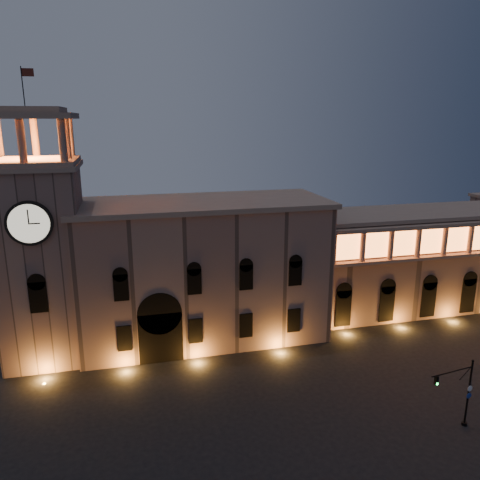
{
  "coord_description": "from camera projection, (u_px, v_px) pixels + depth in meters",
  "views": [
    {
      "loc": [
        -10.88,
        -33.34,
        27.26
      ],
      "look_at": [
        1.29,
        16.0,
        13.99
      ],
      "focal_mm": 35.0,
      "sensor_mm": 36.0,
      "label": 1
    }
  ],
  "objects": [
    {
      "name": "government_building",
      "position": [
        203.0,
        270.0,
        58.63
      ],
      "size": [
        30.8,
        12.8,
        17.6
      ],
      "color": "#866458",
      "rests_on": "ground"
    },
    {
      "name": "colonnade_wing",
      "position": [
        429.0,
        258.0,
        68.76
      ],
      "size": [
        40.6,
        11.5,
        14.5
      ],
      "color": "#815F52",
      "rests_on": "ground"
    },
    {
      "name": "clock_tower",
      "position": [
        41.0,
        254.0,
        52.52
      ],
      "size": [
        9.8,
        9.8,
        32.4
      ],
      "color": "#866458",
      "rests_on": "ground"
    },
    {
      "name": "traffic_light",
      "position": [
        462.0,
        393.0,
        41.68
      ],
      "size": [
        4.8,
        1.02,
        6.64
      ],
      "rotation": [
        0.0,
        0.0,
        0.14
      ],
      "color": "black",
      "rests_on": "ground"
    },
    {
      "name": "ground",
      "position": [
        270.0,
        441.0,
        40.73
      ],
      "size": [
        160.0,
        160.0,
        0.0
      ],
      "primitive_type": "plane",
      "color": "black",
      "rests_on": "ground"
    }
  ]
}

